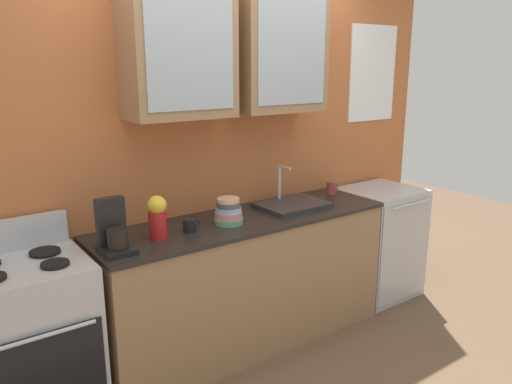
{
  "coord_description": "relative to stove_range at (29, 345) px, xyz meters",
  "views": [
    {
      "loc": [
        -1.79,
        -2.6,
        1.89
      ],
      "look_at": [
        0.09,
        0.0,
        1.07
      ],
      "focal_mm": 35.18,
      "sensor_mm": 36.0,
      "label": 1
    }
  ],
  "objects": [
    {
      "name": "dishwasher",
      "position": [
        2.72,
        -0.0,
        -0.01
      ],
      "size": [
        0.61,
        0.58,
        0.9
      ],
      "color": "silver",
      "rests_on": "ground_plane"
    },
    {
      "name": "stove_range",
      "position": [
        0.0,
        0.0,
        0.0
      ],
      "size": [
        0.65,
        0.59,
        1.08
      ],
      "color": "silver",
      "rests_on": "ground_plane"
    },
    {
      "name": "vase",
      "position": [
        0.74,
        -0.03,
        0.58
      ],
      "size": [
        0.11,
        0.11,
        0.26
      ],
      "color": "#B21E1E",
      "rests_on": "counter"
    },
    {
      "name": "cup_near_bowls",
      "position": [
        0.95,
        -0.03,
        0.48
      ],
      "size": [
        0.11,
        0.08,
        0.08
      ],
      "color": "black",
      "rests_on": "counter"
    },
    {
      "name": "sink_faucet",
      "position": [
        1.8,
        0.03,
        0.46
      ],
      "size": [
        0.47,
        0.36,
        0.28
      ],
      "color": "#2D2D30",
      "rests_on": "counter"
    },
    {
      "name": "coffee_maker",
      "position": [
        0.47,
        -0.08,
        0.55
      ],
      "size": [
        0.17,
        0.2,
        0.29
      ],
      "color": "black",
      "rests_on": "counter"
    },
    {
      "name": "bowl_stack",
      "position": [
        1.23,
        -0.03,
        0.52
      ],
      "size": [
        0.19,
        0.19,
        0.17
      ],
      "color": "#669972",
      "rests_on": "counter"
    },
    {
      "name": "counter",
      "position": [
        1.38,
        0.0,
        -0.01
      ],
      "size": [
        2.05,
        0.59,
        0.9
      ],
      "color": "#93704C",
      "rests_on": "ground_plane"
    },
    {
      "name": "cup_near_sink",
      "position": [
        2.28,
        0.12,
        0.49
      ],
      "size": [
        0.11,
        0.07,
        0.1
      ],
      "color": "#993838",
      "rests_on": "counter"
    },
    {
      "name": "ground_plane",
      "position": [
        1.38,
        0.0,
        -0.46
      ],
      "size": [
        10.0,
        10.0,
        0.0
      ],
      "primitive_type": "plane",
      "color": "brown"
    },
    {
      "name": "back_wall_unit",
      "position": [
        1.38,
        0.3,
        1.1
      ],
      "size": [
        3.93,
        0.41,
        2.89
      ],
      "color": "#B76638",
      "rests_on": "ground_plane"
    }
  ]
}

